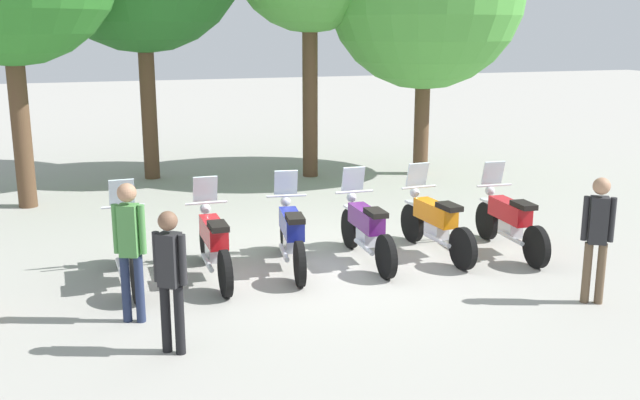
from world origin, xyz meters
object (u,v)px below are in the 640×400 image
motorcycle_0 (129,247)px  person_0 (130,242)px  person_2 (598,231)px  motorcycle_1 (214,242)px  motorcycle_2 (291,234)px  motorcycle_4 (435,222)px  person_1 (170,272)px  motorcycle_3 (366,228)px  motorcycle_5 (509,220)px

motorcycle_0 → person_0: bearing=176.0°
person_0 → person_2: person_0 is taller
motorcycle_1 → person_2: (4.48, -2.55, 0.46)m
motorcycle_2 → person_0: bearing=128.2°
motorcycle_2 → motorcycle_4: (2.33, -0.09, 0.00)m
motorcycle_2 → person_2: size_ratio=1.31×
motorcycle_2 → person_2: person_2 is taller
person_0 → motorcycle_4: bearing=128.2°
motorcycle_0 → person_2: person_2 is taller
person_2 → motorcycle_1: bearing=92.4°
person_0 → person_1: size_ratio=1.07×
motorcycle_2 → person_0: person_0 is taller
motorcycle_3 → person_0: (-3.56, -1.30, 0.50)m
motorcycle_5 → person_2: bearing=178.6°
motorcycle_0 → person_1: person_1 is taller
motorcycle_4 → person_2: 2.76m
motorcycle_2 → person_1: (-2.06, -2.41, 0.42)m
motorcycle_4 → person_2: size_ratio=1.31×
motorcycle_0 → person_0: (-0.06, -1.47, 0.50)m
person_1 → motorcycle_3: bearing=163.8°
motorcycle_3 → person_2: 3.36m
motorcycle_3 → motorcycle_1: bearing=91.4°
motorcycle_5 → person_1: 5.94m
motorcycle_0 → motorcycle_4: (4.67, -0.19, 0.00)m
motorcycle_4 → motorcycle_3: bearing=86.3°
motorcycle_5 → person_1: (-5.55, -2.05, 0.42)m
motorcycle_1 → motorcycle_4: same height
person_2 → motorcycle_4: bearing=53.2°
motorcycle_3 → motorcycle_4: bearing=-89.1°
motorcycle_0 → motorcycle_2: size_ratio=1.01×
motorcycle_0 → motorcycle_2: same height
motorcycle_1 → motorcycle_4: size_ratio=1.00×
motorcycle_2 → motorcycle_4: same height
motorcycle_1 → person_0: bearing=137.0°
motorcycle_4 → motorcycle_5: 1.20m
motorcycle_2 → person_0: 2.81m
motorcycle_3 → person_0: bearing=111.5°
motorcycle_3 → motorcycle_0: bearing=88.6°
motorcycle_0 → motorcycle_4: bearing=-93.9°
motorcycle_1 → person_0: person_0 is taller
person_2 → motorcycle_0: bearing=96.3°
motorcycle_5 → motorcycle_3: bearing=86.5°
person_0 → person_1: bearing=41.4°
person_1 → motorcycle_5: bearing=148.2°
motorcycle_2 → person_1: size_ratio=1.35×
motorcycle_4 → person_0: (-4.73, -1.29, 0.50)m
motorcycle_2 → motorcycle_4: 2.33m
motorcycle_5 → person_0: (-5.90, -1.02, 0.50)m
motorcycle_5 → person_1: person_1 is taller
motorcycle_2 → motorcycle_3: 1.16m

